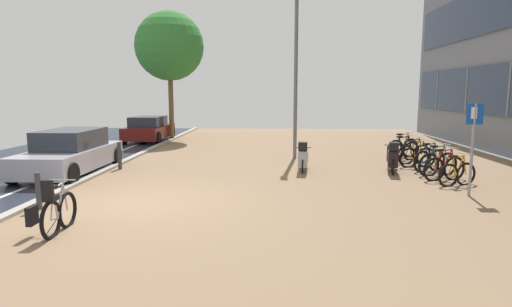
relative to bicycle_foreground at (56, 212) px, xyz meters
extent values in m
cube|color=#85674C|center=(5.68, 2.10, -0.41)|extent=(14.40, 40.00, 0.05)
cube|color=#A0978A|center=(-1.52, 2.10, -0.35)|extent=(0.24, 40.00, 0.08)
cube|color=slate|center=(13.03, 9.58, 2.24)|extent=(0.10, 0.12, 2.10)
cube|color=slate|center=(13.03, 13.24, 2.24)|extent=(0.10, 0.12, 2.10)
cube|color=slate|center=(13.03, 16.90, 2.24)|extent=(0.10, 0.12, 2.10)
torus|color=black|center=(0.04, -0.26, -0.07)|extent=(0.09, 0.72, 0.71)
torus|color=black|center=(0.03, 0.37, -0.07)|extent=(0.09, 0.72, 0.71)
cylinder|color=#B5B0B9|center=(0.03, 0.12, 0.19)|extent=(0.05, 0.31, 0.63)
cylinder|color=#B5B0B9|center=(0.04, -0.07, 0.17)|extent=(0.04, 0.14, 0.57)
cylinder|color=#B5B0B9|center=(0.03, 0.07, 0.47)|extent=(0.05, 0.39, 0.08)
cylinder|color=#B5B0B9|center=(0.04, -0.14, -0.09)|extent=(0.04, 0.25, 0.08)
cylinder|color=#B5B0B9|center=(0.04, -0.19, 0.19)|extent=(0.03, 0.16, 0.52)
cylinder|color=#B5B0B9|center=(0.03, 0.32, 0.21)|extent=(0.03, 0.14, 0.57)
cube|color=black|center=(0.04, -0.12, 0.49)|extent=(0.10, 0.22, 0.06)
cylinder|color=#ADADB2|center=(0.03, 0.26, 0.55)|extent=(0.48, 0.04, 0.02)
cube|color=black|center=(0.04, -0.21, 0.32)|extent=(0.21, 0.25, 0.10)
cube|color=black|center=(0.05, -0.31, 0.50)|extent=(0.20, 0.07, 0.32)
cube|color=black|center=(-0.32, -0.22, 0.00)|extent=(0.11, 0.28, 0.34)
cylinder|color=black|center=(-0.05, -0.09, -0.25)|extent=(0.19, 0.10, 0.28)
torus|color=black|center=(8.70, 4.19, -0.09)|extent=(0.65, 0.30, 0.67)
torus|color=black|center=(9.25, 4.41, -0.09)|extent=(0.65, 0.30, 0.67)
cylinder|color=#BF8616|center=(9.03, 4.32, 0.15)|extent=(0.29, 0.14, 0.59)
cylinder|color=#BF8616|center=(8.87, 4.26, 0.13)|extent=(0.13, 0.08, 0.53)
cylinder|color=#BF8616|center=(8.99, 4.30, 0.42)|extent=(0.35, 0.16, 0.08)
cylinder|color=#BF8616|center=(8.80, 4.23, -0.11)|extent=(0.23, 0.11, 0.07)
cylinder|color=#BF8616|center=(8.76, 4.22, 0.15)|extent=(0.15, 0.08, 0.49)
cylinder|color=#BF8616|center=(9.20, 4.39, 0.18)|extent=(0.14, 0.08, 0.53)
cube|color=black|center=(8.82, 4.24, 0.44)|extent=(0.24, 0.16, 0.06)
cylinder|color=#ADADB2|center=(9.15, 4.37, 0.49)|extent=(0.19, 0.46, 0.02)
torus|color=black|center=(8.58, 4.91, -0.06)|extent=(0.72, 0.29, 0.73)
torus|color=black|center=(9.23, 5.12, -0.06)|extent=(0.72, 0.29, 0.73)
cylinder|color=maroon|center=(8.97, 5.04, 0.20)|extent=(0.33, 0.13, 0.64)
cylinder|color=maroon|center=(8.78, 4.98, 0.18)|extent=(0.15, 0.08, 0.58)
cylinder|color=maroon|center=(8.92, 5.02, 0.49)|extent=(0.41, 0.16, 0.09)
cylinder|color=maroon|center=(8.71, 4.95, -0.08)|extent=(0.26, 0.11, 0.08)
cylinder|color=maroon|center=(8.65, 4.94, 0.20)|extent=(0.17, 0.08, 0.53)
cylinder|color=maroon|center=(9.17, 5.10, 0.23)|extent=(0.16, 0.07, 0.58)
cube|color=black|center=(8.73, 4.96, 0.51)|extent=(0.24, 0.15, 0.06)
cylinder|color=#ADADB2|center=(9.12, 5.08, 0.57)|extent=(0.17, 0.47, 0.02)
torus|color=black|center=(8.68, 5.63, -0.05)|extent=(0.73, 0.30, 0.75)
torus|color=black|center=(9.30, 5.83, -0.05)|extent=(0.73, 0.30, 0.75)
cylinder|color=#316237|center=(9.05, 5.75, 0.22)|extent=(0.31, 0.13, 0.65)
cylinder|color=#316237|center=(8.87, 5.69, 0.19)|extent=(0.14, 0.08, 0.59)
cylinder|color=#316237|center=(9.00, 5.74, 0.51)|extent=(0.39, 0.16, 0.09)
cylinder|color=#316237|center=(8.80, 5.67, -0.08)|extent=(0.25, 0.11, 0.08)
cylinder|color=#316237|center=(8.75, 5.65, 0.22)|extent=(0.17, 0.08, 0.54)
cylinder|color=#316237|center=(9.25, 5.81, 0.24)|extent=(0.15, 0.07, 0.59)
cube|color=black|center=(8.82, 5.68, 0.53)|extent=(0.24, 0.15, 0.06)
cylinder|color=#ADADB2|center=(9.19, 5.80, 0.59)|extent=(0.17, 0.46, 0.02)
torus|color=black|center=(8.71, 6.30, -0.06)|extent=(0.68, 0.40, 0.73)
torus|color=black|center=(9.28, 6.60, -0.06)|extent=(0.68, 0.40, 0.73)
cylinder|color=navy|center=(9.05, 6.48, 0.21)|extent=(0.29, 0.18, 0.64)
cylinder|color=navy|center=(8.88, 6.39, 0.18)|extent=(0.14, 0.10, 0.58)
cylinder|color=navy|center=(9.01, 6.45, 0.50)|extent=(0.36, 0.21, 0.09)
cylinder|color=navy|center=(8.82, 6.36, -0.08)|extent=(0.23, 0.14, 0.08)
cylinder|color=navy|center=(8.78, 6.34, 0.21)|extent=(0.16, 0.10, 0.54)
cylinder|color=navy|center=(9.23, 6.57, 0.23)|extent=(0.14, 0.09, 0.58)
cube|color=black|center=(8.84, 6.37, 0.51)|extent=(0.24, 0.18, 0.06)
cylinder|color=#ADADB2|center=(9.18, 6.54, 0.57)|extent=(0.24, 0.44, 0.02)
torus|color=black|center=(8.53, 7.09, -0.07)|extent=(0.72, 0.23, 0.72)
torus|color=black|center=(9.16, 7.24, -0.07)|extent=(0.72, 0.23, 0.72)
cylinder|color=#B88519|center=(8.91, 7.18, 0.19)|extent=(0.32, 0.11, 0.63)
cylinder|color=#B88519|center=(8.72, 7.14, 0.17)|extent=(0.14, 0.07, 0.57)
cylinder|color=#B88519|center=(8.86, 7.17, 0.48)|extent=(0.39, 0.12, 0.08)
cylinder|color=#B88519|center=(8.65, 7.12, -0.09)|extent=(0.25, 0.08, 0.08)
cylinder|color=#B88519|center=(8.60, 7.11, 0.19)|extent=(0.17, 0.06, 0.52)
cylinder|color=#B88519|center=(9.10, 7.22, 0.22)|extent=(0.15, 0.06, 0.57)
cube|color=black|center=(8.67, 7.13, 0.49)|extent=(0.23, 0.14, 0.06)
cylinder|color=#ADADB2|center=(9.05, 7.21, 0.55)|extent=(0.13, 0.47, 0.02)
torus|color=black|center=(8.65, 7.79, -0.06)|extent=(0.71, 0.27, 0.72)
torus|color=black|center=(9.26, 7.97, -0.06)|extent=(0.71, 0.27, 0.72)
cylinder|color=black|center=(9.02, 7.90, 0.20)|extent=(0.31, 0.12, 0.63)
cylinder|color=black|center=(8.83, 7.85, 0.17)|extent=(0.14, 0.07, 0.57)
cylinder|color=black|center=(8.97, 7.89, 0.48)|extent=(0.38, 0.14, 0.08)
cylinder|color=black|center=(8.77, 7.83, -0.09)|extent=(0.25, 0.10, 0.08)
cylinder|color=black|center=(8.72, 7.81, 0.20)|extent=(0.17, 0.07, 0.53)
cylinder|color=black|center=(9.21, 7.96, 0.22)|extent=(0.15, 0.07, 0.57)
cube|color=black|center=(8.79, 7.83, 0.50)|extent=(0.24, 0.15, 0.06)
cylinder|color=#ADADB2|center=(9.15, 7.94, 0.55)|extent=(0.16, 0.47, 0.02)
torus|color=black|center=(8.48, 8.48, -0.06)|extent=(0.71, 0.32, 0.73)
torus|color=black|center=(9.11, 8.71, -0.06)|extent=(0.71, 0.32, 0.73)
cylinder|color=black|center=(8.86, 8.62, 0.21)|extent=(0.32, 0.15, 0.64)
cylinder|color=black|center=(8.67, 8.55, 0.18)|extent=(0.15, 0.08, 0.58)
cylinder|color=black|center=(8.81, 8.60, 0.49)|extent=(0.40, 0.17, 0.09)
cylinder|color=black|center=(8.60, 8.53, -0.08)|extent=(0.26, 0.12, 0.08)
cylinder|color=black|center=(8.55, 8.51, 0.21)|extent=(0.17, 0.08, 0.53)
cylinder|color=black|center=(9.06, 8.69, 0.23)|extent=(0.15, 0.08, 0.58)
cube|color=black|center=(8.62, 8.53, 0.51)|extent=(0.24, 0.16, 0.06)
cylinder|color=#ADADB2|center=(9.00, 8.67, 0.57)|extent=(0.18, 0.46, 0.02)
torus|color=black|center=(8.67, 9.19, -0.05)|extent=(0.73, 0.34, 0.75)
torus|color=black|center=(9.32, 9.44, -0.05)|extent=(0.73, 0.34, 0.75)
cylinder|color=#326436|center=(9.06, 9.34, 0.22)|extent=(0.33, 0.15, 0.66)
cylinder|color=#326436|center=(8.87, 9.27, 0.20)|extent=(0.15, 0.09, 0.60)
cylinder|color=#326436|center=(9.01, 9.32, 0.52)|extent=(0.40, 0.18, 0.09)
cylinder|color=#326436|center=(8.80, 9.24, -0.07)|extent=(0.26, 0.12, 0.08)
cylinder|color=#326436|center=(8.74, 9.22, 0.22)|extent=(0.17, 0.09, 0.55)
cylinder|color=#326436|center=(9.26, 9.42, 0.25)|extent=(0.15, 0.08, 0.60)
cube|color=black|center=(8.82, 9.25, 0.53)|extent=(0.24, 0.16, 0.06)
cylinder|color=#ADADB2|center=(9.20, 9.39, 0.60)|extent=(0.19, 0.46, 0.02)
torus|color=black|center=(4.86, 5.93, -0.18)|extent=(0.09, 0.47, 0.47)
torus|color=black|center=(4.97, 7.08, -0.18)|extent=(0.09, 0.47, 0.47)
cube|color=#ACADB6|center=(4.92, 6.51, -0.20)|extent=(0.34, 0.67, 0.08)
cube|color=#ACADB6|center=(4.88, 6.14, 0.05)|extent=(0.35, 0.53, 0.51)
cube|color=black|center=(4.88, 6.14, 0.34)|extent=(0.30, 0.48, 0.06)
cylinder|color=#ACADB6|center=(4.97, 7.05, 0.05)|extent=(0.08, 0.13, 0.47)
cube|color=#ACADB6|center=(4.96, 6.98, 0.03)|extent=(0.33, 0.11, 0.46)
cylinder|color=black|center=(4.96, 7.03, 0.29)|extent=(0.52, 0.08, 0.03)
cube|color=black|center=(4.86, 5.88, 0.49)|extent=(0.30, 0.30, 0.24)
torus|color=black|center=(7.65, 5.80, -0.15)|extent=(0.17, 0.53, 0.54)
torus|color=black|center=(7.95, 7.08, -0.15)|extent=(0.17, 0.53, 0.54)
cube|color=black|center=(7.80, 6.44, -0.17)|extent=(0.44, 0.78, 0.08)
cube|color=black|center=(7.70, 6.03, 0.08)|extent=(0.42, 0.63, 0.50)
cube|color=black|center=(7.70, 6.03, 0.36)|extent=(0.37, 0.57, 0.06)
cylinder|color=black|center=(7.94, 7.05, 0.12)|extent=(0.10, 0.13, 0.54)
cube|color=black|center=(7.93, 6.98, 0.09)|extent=(0.33, 0.15, 0.53)
cylinder|color=black|center=(7.94, 7.03, 0.38)|extent=(0.51, 0.15, 0.03)
cube|color=black|center=(7.64, 5.75, 0.51)|extent=(0.34, 0.34, 0.24)
cube|color=#A6A3B1|center=(-2.48, 5.61, 0.09)|extent=(1.77, 4.37, 0.62)
cube|color=#282D38|center=(-2.48, 5.75, 0.69)|extent=(1.48, 2.30, 0.59)
cylinder|color=black|center=(-3.32, 7.28, -0.08)|extent=(0.20, 0.62, 0.62)
cylinder|color=black|center=(-1.64, 7.28, -0.08)|extent=(0.20, 0.62, 0.62)
cylinder|color=black|center=(-3.32, 3.95, -0.08)|extent=(0.20, 0.62, 0.62)
cylinder|color=black|center=(-1.64, 3.95, -0.08)|extent=(0.20, 0.62, 0.62)
cube|color=maroon|center=(-2.61, 14.57, 0.09)|extent=(1.77, 3.99, 0.61)
cube|color=#282D38|center=(-2.61, 14.42, 0.64)|extent=(1.48, 2.19, 0.50)
cylinder|color=black|center=(-3.45, 16.04, -0.08)|extent=(0.20, 0.62, 0.62)
cylinder|color=black|center=(-1.77, 16.04, -0.08)|extent=(0.20, 0.62, 0.62)
cylinder|color=black|center=(-3.45, 13.09, -0.08)|extent=(0.20, 0.62, 0.62)
cylinder|color=black|center=(-1.77, 13.09, -0.08)|extent=(0.20, 0.62, 0.62)
cylinder|color=gray|center=(8.80, 3.15, 0.75)|extent=(0.07, 0.07, 2.27)
cube|color=#144BAC|center=(8.80, 3.14, 1.63)|extent=(0.40, 0.02, 0.50)
cube|color=white|center=(8.77, 3.13, 1.66)|extent=(0.14, 0.01, 0.28)
cylinder|color=slate|center=(4.76, 9.06, 2.67)|extent=(0.14, 0.14, 6.11)
cylinder|color=brown|center=(-1.58, 15.24, 1.45)|extent=(0.26, 0.26, 3.67)
sphere|color=#327A32|center=(-1.58, 15.24, 4.54)|extent=(3.60, 3.60, 3.60)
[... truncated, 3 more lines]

